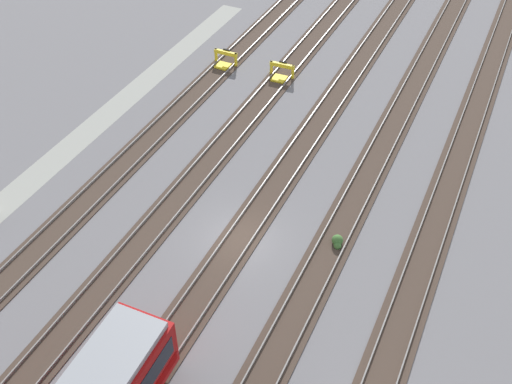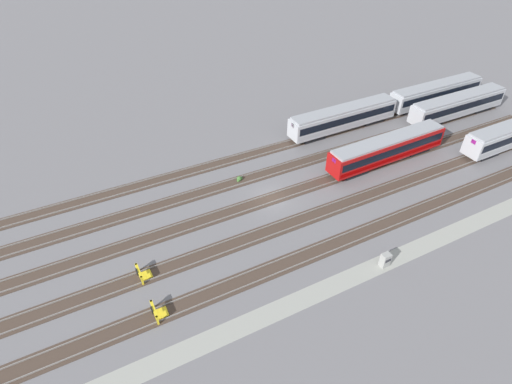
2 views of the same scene
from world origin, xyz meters
name	(u,v)px [view 1 (image 1 of 2)]	position (x,y,z in m)	size (l,w,h in m)	color
ground_plane	(240,239)	(0.00, 0.00, 0.00)	(400.00, 400.00, 0.00)	slate
service_walkway	(42,171)	(0.00, -14.14, 0.00)	(54.00, 2.00, 0.01)	#9E9E93
rail_track_nearest	(98,190)	(0.00, -9.75, 0.04)	(90.00, 2.23, 0.21)	#47382D
rail_track_near_inner	(166,213)	(0.00, -4.88, 0.04)	(90.00, 2.24, 0.21)	#47382D
rail_track_middle	(240,238)	(0.00, 0.00, 0.04)	(90.00, 2.24, 0.21)	#47382D
rail_track_far_inner	(321,266)	(0.00, 4.88, 0.04)	(90.00, 2.23, 0.21)	#47382D
rail_track_farthest	(410,297)	(0.00, 9.75, 0.04)	(90.00, 2.23, 0.21)	#47382D
bumper_stop_nearest_track	(225,60)	(-16.92, -9.75, 0.51)	(1.34, 2.00, 1.22)	yellow
bumper_stop_near_inner_track	(281,72)	(-17.03, -4.87, 0.51)	(1.37, 2.01, 1.22)	yellow
weed_clump	(337,241)	(-1.95, 5.12, 0.24)	(0.92, 0.70, 0.64)	#427033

